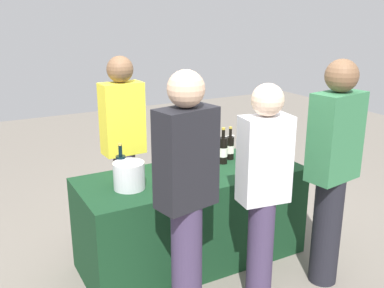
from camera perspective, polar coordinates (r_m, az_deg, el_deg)
ground_plane at (r=3.99m, az=0.00°, el=-14.40°), size 12.00×12.00×0.00m
tasting_table at (r=3.80m, az=0.00°, el=-9.32°), size 1.86×0.77×0.79m
wine_bottle_0 at (r=3.45m, az=-9.06°, el=-3.19°), size 0.07×0.07×0.32m
wine_bottle_1 at (r=3.67m, az=-4.24°, el=-1.77°), size 0.08×0.08×0.31m
wine_bottle_2 at (r=3.85m, az=4.00°, el=-0.79°), size 0.08×0.08×0.32m
wine_bottle_3 at (r=3.96m, az=4.91°, el=-0.45°), size 0.07×0.07×0.30m
wine_glass_0 at (r=3.36m, az=-4.20°, el=-3.84°), size 0.06×0.06×0.14m
wine_glass_1 at (r=3.34m, az=-2.52°, el=-3.90°), size 0.07×0.07×0.14m
wine_glass_2 at (r=3.55m, az=1.68°, el=-2.73°), size 0.07×0.07×0.13m
ice_bucket at (r=3.34m, az=-8.07°, el=-4.02°), size 0.24×0.24×0.20m
server_pouring at (r=3.99m, az=-8.78°, el=0.24°), size 0.37×0.23×1.70m
guest_0 at (r=2.87m, az=-0.73°, el=-6.09°), size 0.41×0.28×1.74m
guest_1 at (r=3.11m, az=9.12°, el=-5.54°), size 0.37×0.24×1.62m
guest_2 at (r=3.45m, az=17.60°, el=-2.80°), size 0.42×0.27×1.75m
menu_board at (r=4.80m, az=2.32°, el=-3.76°), size 0.62×0.08×0.76m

